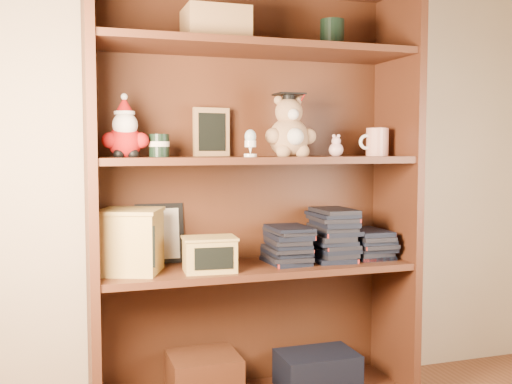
% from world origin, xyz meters
% --- Properties ---
extents(bookcase, '(1.20, 0.35, 1.60)m').
position_xyz_m(bookcase, '(0.13, 1.36, 0.78)').
color(bookcase, '#4C2615').
rests_on(bookcase, ground).
extents(shelf_lower, '(1.14, 0.33, 0.02)m').
position_xyz_m(shelf_lower, '(0.13, 1.30, 0.54)').
color(shelf_lower, '#4C2615').
rests_on(shelf_lower, ground).
extents(shelf_upper, '(1.14, 0.33, 0.02)m').
position_xyz_m(shelf_upper, '(0.13, 1.30, 0.94)').
color(shelf_upper, '#4C2615').
rests_on(shelf_upper, ground).
extents(santa_plush, '(0.16, 0.11, 0.22)m').
position_xyz_m(santa_plush, '(-0.34, 1.30, 1.03)').
color(santa_plush, '#A50F0F').
rests_on(santa_plush, shelf_upper).
extents(teachers_tin, '(0.07, 0.07, 0.08)m').
position_xyz_m(teachers_tin, '(-0.22, 1.31, 0.99)').
color(teachers_tin, black).
rests_on(teachers_tin, shelf_upper).
extents(chalkboard_plaque, '(0.14, 0.08, 0.18)m').
position_xyz_m(chalkboard_plaque, '(-0.01, 1.42, 1.04)').
color(chalkboard_plaque, '#9E7547').
rests_on(chalkboard_plaque, shelf_upper).
extents(egg_cup, '(0.05, 0.05, 0.10)m').
position_xyz_m(egg_cup, '(0.09, 1.23, 1.00)').
color(egg_cup, white).
rests_on(egg_cup, shelf_upper).
extents(grad_teddy_bear, '(0.20, 0.17, 0.24)m').
position_xyz_m(grad_teddy_bear, '(0.26, 1.30, 1.04)').
color(grad_teddy_bear, '#A78058').
rests_on(grad_teddy_bear, shelf_upper).
extents(pink_figurine, '(0.05, 0.05, 0.09)m').
position_xyz_m(pink_figurine, '(0.45, 1.31, 0.98)').
color(pink_figurine, beige).
rests_on(pink_figurine, shelf_upper).
extents(teacher_mug, '(0.12, 0.09, 0.11)m').
position_xyz_m(teacher_mug, '(0.63, 1.30, 1.00)').
color(teacher_mug, silver).
rests_on(teacher_mug, shelf_upper).
extents(certificate_frame, '(0.18, 0.05, 0.22)m').
position_xyz_m(certificate_frame, '(-0.20, 1.44, 0.66)').
color(certificate_frame, black).
rests_on(certificate_frame, shelf_lower).
extents(treats_box, '(0.26, 0.26, 0.22)m').
position_xyz_m(treats_box, '(-0.32, 1.30, 0.66)').
color(treats_box, tan).
rests_on(treats_box, shelf_lower).
extents(pencils_box, '(0.20, 0.15, 0.12)m').
position_xyz_m(pencils_box, '(-0.06, 1.24, 0.61)').
color(pencils_box, tan).
rests_on(pencils_box, shelf_lower).
extents(book_stack_left, '(0.14, 0.20, 0.14)m').
position_xyz_m(book_stack_left, '(0.25, 1.30, 0.62)').
color(book_stack_left, black).
rests_on(book_stack_left, shelf_lower).
extents(book_stack_mid, '(0.14, 0.20, 0.19)m').
position_xyz_m(book_stack_mid, '(0.44, 1.30, 0.65)').
color(book_stack_mid, black).
rests_on(book_stack_mid, shelf_lower).
extents(book_stack_right, '(0.14, 0.20, 0.11)m').
position_xyz_m(book_stack_right, '(0.60, 1.30, 0.61)').
color(book_stack_right, black).
rests_on(book_stack_right, shelf_lower).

